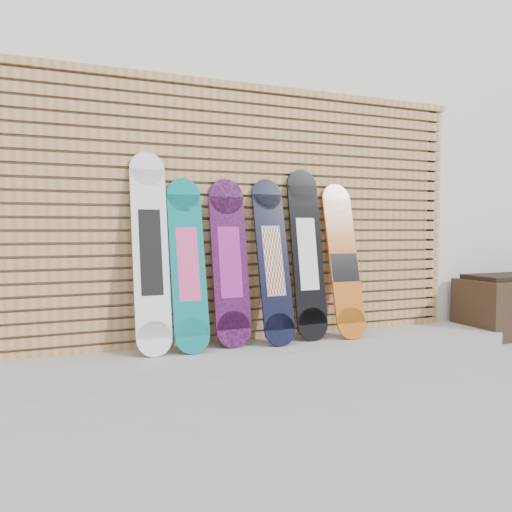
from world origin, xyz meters
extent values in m
plane|color=gray|center=(0.00, 0.00, 0.00)|extent=(80.00, 80.00, 0.00)
cube|color=silver|center=(0.50, 3.50, 1.80)|extent=(12.00, 5.00, 3.60)
cube|color=gray|center=(-0.15, 0.68, 0.06)|extent=(4.60, 0.70, 0.12)
cube|color=#AA7947|center=(-0.15, 0.97, 0.14)|extent=(4.20, 0.05, 0.08)
cube|color=#AA7947|center=(-0.15, 0.97, 0.23)|extent=(4.20, 0.05, 0.08)
cube|color=#AA7947|center=(-0.15, 0.97, 0.33)|extent=(4.20, 0.05, 0.07)
cube|color=#AA7947|center=(-0.15, 0.97, 0.43)|extent=(4.20, 0.05, 0.07)
cube|color=#AA7947|center=(-0.15, 0.97, 0.53)|extent=(4.20, 0.05, 0.07)
cube|color=#AA7947|center=(-0.15, 0.97, 0.62)|extent=(4.20, 0.05, 0.07)
cube|color=#AA7947|center=(-0.15, 0.97, 0.72)|extent=(4.20, 0.05, 0.07)
cube|color=#AA7947|center=(-0.15, 0.97, 0.82)|extent=(4.20, 0.05, 0.07)
cube|color=#AA7947|center=(-0.15, 0.97, 0.91)|extent=(4.20, 0.05, 0.07)
cube|color=#AA7947|center=(-0.15, 0.97, 1.01)|extent=(4.20, 0.05, 0.08)
cube|color=#AA7947|center=(-0.15, 0.97, 1.11)|extent=(4.20, 0.05, 0.08)
cube|color=#AA7947|center=(-0.15, 0.97, 1.20)|extent=(4.20, 0.05, 0.08)
cube|color=#AA7947|center=(-0.15, 0.97, 1.30)|extent=(4.20, 0.05, 0.08)
cube|color=#AA7947|center=(-0.15, 0.97, 1.40)|extent=(4.20, 0.05, 0.08)
cube|color=#AA7947|center=(-0.15, 0.97, 1.50)|extent=(4.20, 0.05, 0.08)
cube|color=#AA7947|center=(-0.15, 0.97, 1.59)|extent=(4.20, 0.05, 0.08)
cube|color=#AA7947|center=(-0.15, 0.97, 1.69)|extent=(4.20, 0.05, 0.08)
cube|color=#AA7947|center=(-0.15, 0.97, 1.79)|extent=(4.20, 0.05, 0.08)
cube|color=#AA7947|center=(-0.15, 0.97, 1.88)|extent=(4.20, 0.05, 0.08)
cube|color=#AA7947|center=(-0.15, 0.97, 1.98)|extent=(4.20, 0.05, 0.08)
cube|color=#AA7947|center=(-0.15, 0.97, 2.08)|extent=(4.20, 0.05, 0.08)
cube|color=#AA7947|center=(-0.15, 0.97, 2.17)|extent=(4.20, 0.05, 0.08)
cube|color=black|center=(1.87, 0.99, 1.12)|extent=(0.06, 0.04, 2.23)
cube|color=#AA7947|center=(-0.15, 0.97, 2.26)|extent=(4.26, 0.07, 0.06)
cube|color=white|center=(-0.97, 0.79, 0.89)|extent=(0.27, 0.26, 1.29)
cylinder|color=white|center=(-0.97, 0.67, 0.25)|extent=(0.27, 0.07, 0.27)
cylinder|color=white|center=(-0.97, 0.91, 1.53)|extent=(0.27, 0.07, 0.27)
cube|color=black|center=(-0.97, 0.79, 0.89)|extent=(0.17, 0.14, 0.65)
cube|color=#0B6F72|center=(-0.69, 0.78, 0.80)|extent=(0.27, 0.27, 1.09)
cylinder|color=#0B6F72|center=(-0.69, 0.65, 0.25)|extent=(0.27, 0.08, 0.27)
cylinder|color=#0B6F72|center=(-0.69, 0.90, 1.34)|extent=(0.27, 0.08, 0.27)
cube|color=#F25598|center=(-0.69, 0.78, 0.80)|extent=(0.17, 0.16, 0.58)
cube|color=black|center=(-0.33, 0.81, 0.80)|extent=(0.30, 0.21, 1.07)
cylinder|color=black|center=(-0.33, 0.72, 0.27)|extent=(0.30, 0.07, 0.30)
cylinder|color=black|center=(-0.33, 0.91, 1.34)|extent=(0.30, 0.07, 0.30)
cube|color=#A9218E|center=(-0.33, 0.81, 0.80)|extent=(0.18, 0.13, 0.58)
cube|color=black|center=(0.04, 0.77, 0.81)|extent=(0.27, 0.29, 1.12)
cylinder|color=black|center=(0.04, 0.63, 0.25)|extent=(0.27, 0.09, 0.27)
cylinder|color=black|center=(0.04, 0.90, 1.36)|extent=(0.27, 0.09, 0.27)
cube|color=silver|center=(0.04, 0.77, 0.81)|extent=(0.17, 0.17, 0.58)
cube|color=black|center=(0.38, 0.80, 0.86)|extent=(0.29, 0.23, 1.19)
cylinder|color=black|center=(0.38, 0.70, 0.26)|extent=(0.29, 0.07, 0.29)
cylinder|color=black|center=(0.38, 0.91, 1.45)|extent=(0.29, 0.07, 0.29)
cube|color=white|center=(0.38, 0.80, 0.86)|extent=(0.18, 0.14, 0.62)
cube|color=#BC5A14|center=(0.72, 0.77, 0.80)|extent=(0.28, 0.29, 1.09)
cylinder|color=#BC5A14|center=(0.72, 0.63, 0.26)|extent=(0.28, 0.09, 0.28)
cylinder|color=#BC5A14|center=(0.72, 0.90, 1.34)|extent=(0.28, 0.09, 0.28)
cube|color=black|center=(0.72, 0.75, 0.73)|extent=(0.27, 0.09, 0.25)
camera|label=1|loc=(-1.64, -3.02, 1.07)|focal=35.00mm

